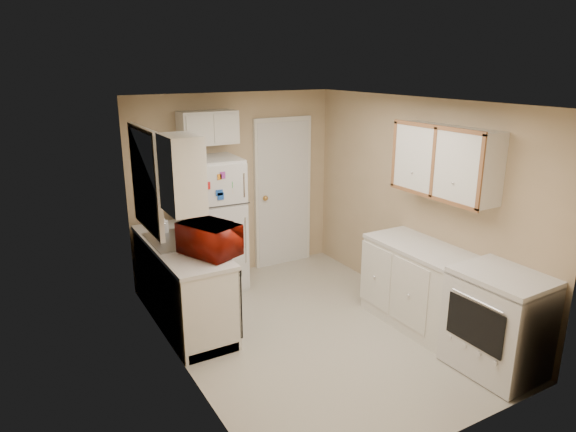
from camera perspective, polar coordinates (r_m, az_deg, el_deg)
floor at (r=5.63m, az=2.59°, el=-12.57°), size 3.80×3.80×0.00m
ceiling at (r=4.93m, az=2.96°, el=12.57°), size 3.80×3.80×0.00m
wall_left at (r=4.59m, az=-12.17°, el=-3.45°), size 3.80×3.80×0.00m
wall_right at (r=6.00m, az=14.13°, el=1.18°), size 3.80×3.80×0.00m
wall_back at (r=6.78m, az=-5.90°, el=3.35°), size 2.80×2.80×0.00m
wall_front at (r=3.80m, az=18.48°, el=-8.31°), size 2.80×2.80×0.00m
left_counter at (r=5.75m, az=-11.66°, el=-7.27°), size 0.60×1.80×0.90m
dishwasher at (r=5.31m, az=-6.60°, el=-8.64°), size 0.03×0.58×0.72m
sink at (r=5.74m, az=-12.38°, el=-2.97°), size 0.54×0.74×0.16m
microwave at (r=5.19m, az=-8.65°, el=-2.64°), size 0.66×0.52×0.39m
soap_bottle at (r=5.96m, az=-13.63°, el=-0.89°), size 0.12×0.12×0.21m
window_blinds at (r=5.47m, az=-15.45°, el=3.92°), size 0.10×0.98×1.08m
upper_cabinet_left at (r=4.68m, az=-11.71°, el=4.60°), size 0.30×0.45×0.70m
refrigerator at (r=6.43m, az=-8.37°, el=-0.89°), size 0.72×0.70×1.66m
cabinet_over_fridge at (r=6.35m, az=-8.90°, el=9.69°), size 0.70×0.30×0.40m
interior_door at (r=7.09m, az=-0.55°, el=2.54°), size 0.86×0.06×2.08m
right_counter at (r=5.53m, az=17.04°, el=-8.72°), size 0.60×2.00×0.90m
stove at (r=5.14m, az=22.39°, el=-10.83°), size 0.67×0.82×0.97m
upper_cabinet_right at (r=5.42m, az=17.05°, el=5.84°), size 0.30×1.20×0.70m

